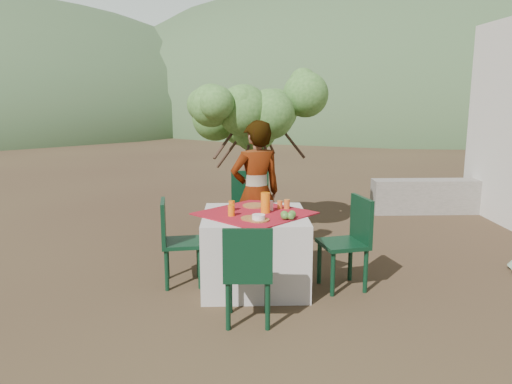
{
  "coord_description": "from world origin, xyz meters",
  "views": [
    {
      "loc": [
        0.13,
        -4.46,
        1.93
      ],
      "look_at": [
        0.31,
        0.75,
        0.89
      ],
      "focal_mm": 35.0,
      "sensor_mm": 36.0,
      "label": 1
    }
  ],
  "objects_px": {
    "chair_left": "(175,238)",
    "person": "(256,193)",
    "shrub_tree": "(259,123)",
    "chair_near": "(248,271)",
    "chair_right": "(350,238)",
    "table": "(255,250)",
    "chair_far": "(251,208)",
    "juice_pitcher": "(265,203)"
  },
  "relations": [
    {
      "from": "chair_left",
      "to": "person",
      "type": "xyz_separation_m",
      "value": [
        0.84,
        0.65,
        0.33
      ]
    },
    {
      "from": "shrub_tree",
      "to": "chair_near",
      "type": "bearing_deg",
      "value": -94.19
    },
    {
      "from": "chair_left",
      "to": "chair_right",
      "type": "relative_size",
      "value": 0.95
    },
    {
      "from": "shrub_tree",
      "to": "chair_left",
      "type": "bearing_deg",
      "value": -117.33
    },
    {
      "from": "table",
      "to": "person",
      "type": "height_order",
      "value": "person"
    },
    {
      "from": "table",
      "to": "person",
      "type": "xyz_separation_m",
      "value": [
        0.04,
        0.72,
        0.44
      ]
    },
    {
      "from": "person",
      "to": "chair_far",
      "type": "bearing_deg",
      "value": -103.11
    },
    {
      "from": "chair_left",
      "to": "person",
      "type": "distance_m",
      "value": 1.12
    },
    {
      "from": "juice_pitcher",
      "to": "shrub_tree",
      "type": "bearing_deg",
      "value": 89.67
    },
    {
      "from": "chair_right",
      "to": "juice_pitcher",
      "type": "distance_m",
      "value": 0.92
    },
    {
      "from": "chair_far",
      "to": "chair_near",
      "type": "relative_size",
      "value": 1.14
    },
    {
      "from": "table",
      "to": "chair_right",
      "type": "height_order",
      "value": "chair_right"
    },
    {
      "from": "person",
      "to": "shrub_tree",
      "type": "distance_m",
      "value": 1.34
    },
    {
      "from": "chair_far",
      "to": "chair_right",
      "type": "bearing_deg",
      "value": -56.91
    },
    {
      "from": "chair_left",
      "to": "shrub_tree",
      "type": "relative_size",
      "value": 0.45
    },
    {
      "from": "chair_right",
      "to": "chair_near",
      "type": "bearing_deg",
      "value": -64.71
    },
    {
      "from": "chair_right",
      "to": "juice_pitcher",
      "type": "height_order",
      "value": "juice_pitcher"
    },
    {
      "from": "chair_far",
      "to": "chair_near",
      "type": "distance_m",
      "value": 1.99
    },
    {
      "from": "chair_far",
      "to": "chair_right",
      "type": "height_order",
      "value": "chair_far"
    },
    {
      "from": "chair_left",
      "to": "table",
      "type": "bearing_deg",
      "value": -102.13
    },
    {
      "from": "table",
      "to": "chair_right",
      "type": "distance_m",
      "value": 0.96
    },
    {
      "from": "person",
      "to": "chair_near",
      "type": "bearing_deg",
      "value": 65.8
    },
    {
      "from": "chair_near",
      "to": "chair_right",
      "type": "bearing_deg",
      "value": -140.04
    },
    {
      "from": "chair_far",
      "to": "chair_left",
      "type": "bearing_deg",
      "value": -133.71
    },
    {
      "from": "chair_left",
      "to": "juice_pitcher",
      "type": "height_order",
      "value": "juice_pitcher"
    },
    {
      "from": "chair_near",
      "to": "person",
      "type": "xyz_separation_m",
      "value": [
        0.12,
        1.61,
        0.33
      ]
    },
    {
      "from": "chair_left",
      "to": "shrub_tree",
      "type": "height_order",
      "value": "shrub_tree"
    },
    {
      "from": "table",
      "to": "chair_far",
      "type": "height_order",
      "value": "chair_far"
    },
    {
      "from": "juice_pitcher",
      "to": "chair_near",
      "type": "bearing_deg",
      "value": -102.11
    },
    {
      "from": "chair_far",
      "to": "juice_pitcher",
      "type": "bearing_deg",
      "value": -90.13
    },
    {
      "from": "chair_right",
      "to": "shrub_tree",
      "type": "xyz_separation_m",
      "value": [
        -0.83,
        1.93,
        1.03
      ]
    },
    {
      "from": "table",
      "to": "chair_near",
      "type": "xyz_separation_m",
      "value": [
        -0.08,
        -0.88,
        0.1
      ]
    },
    {
      "from": "shrub_tree",
      "to": "juice_pitcher",
      "type": "xyz_separation_m",
      "value": [
        -0.01,
        -1.85,
        -0.68
      ]
    },
    {
      "from": "chair_far",
      "to": "chair_near",
      "type": "height_order",
      "value": "chair_far"
    },
    {
      "from": "chair_right",
      "to": "person",
      "type": "bearing_deg",
      "value": -143.98
    },
    {
      "from": "juice_pitcher",
      "to": "table",
      "type": "bearing_deg",
      "value": -179.09
    },
    {
      "from": "chair_near",
      "to": "chair_left",
      "type": "height_order",
      "value": "chair_left"
    },
    {
      "from": "table",
      "to": "chair_left",
      "type": "distance_m",
      "value": 0.82
    },
    {
      "from": "chair_right",
      "to": "shrub_tree",
      "type": "bearing_deg",
      "value": -169.55
    },
    {
      "from": "chair_far",
      "to": "chair_near",
      "type": "bearing_deg",
      "value": -98.24
    },
    {
      "from": "chair_near",
      "to": "chair_right",
      "type": "relative_size",
      "value": 0.94
    },
    {
      "from": "table",
      "to": "juice_pitcher",
      "type": "relative_size",
      "value": 6.41
    }
  ]
}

